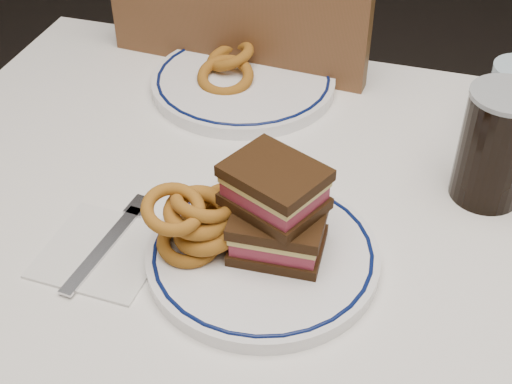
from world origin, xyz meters
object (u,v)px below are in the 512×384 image
(chair_far, at_px, (261,132))
(beer_mug, at_px, (499,145))
(main_plate, at_px, (263,255))
(reuben_sandwich, at_px, (276,210))
(far_plate, at_px, (243,82))

(chair_far, distance_m, beer_mug, 0.63)
(chair_far, height_order, beer_mug, chair_far)
(main_plate, distance_m, beer_mug, 0.34)
(reuben_sandwich, bearing_deg, far_plate, 113.10)
(main_plate, height_order, far_plate, far_plate)
(main_plate, relative_size, beer_mug, 1.77)
(beer_mug, relative_size, far_plate, 0.53)
(chair_far, bearing_deg, reuben_sandwich, -72.05)
(chair_far, height_order, main_plate, chair_far)
(chair_far, xyz_separation_m, main_plate, (0.17, -0.57, 0.23))
(beer_mug, distance_m, far_plate, 0.44)
(main_plate, xyz_separation_m, far_plate, (-0.14, 0.38, 0.00))
(main_plate, xyz_separation_m, reuben_sandwich, (0.01, 0.01, 0.06))
(reuben_sandwich, height_order, beer_mug, beer_mug)
(beer_mug, height_order, far_plate, beer_mug)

